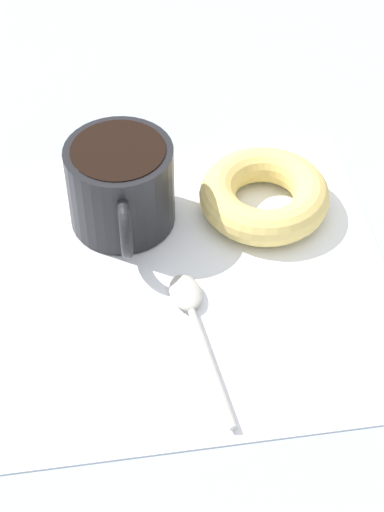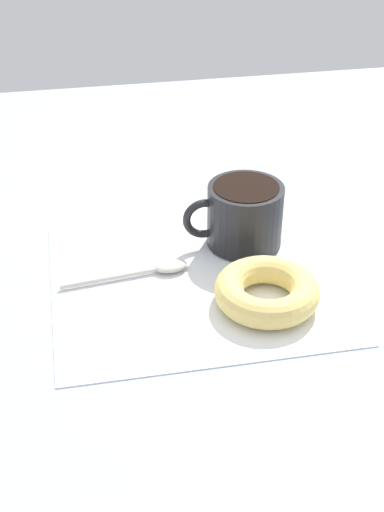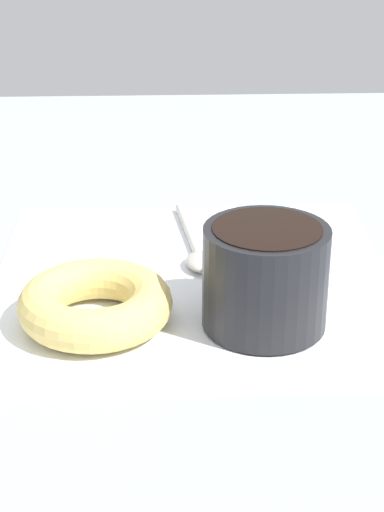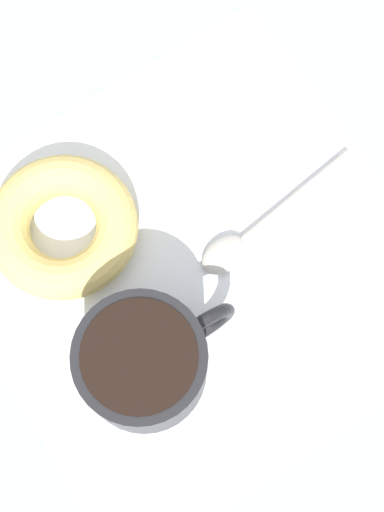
{
  "view_description": "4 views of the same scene",
  "coord_description": "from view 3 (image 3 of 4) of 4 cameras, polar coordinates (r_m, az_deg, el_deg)",
  "views": [
    {
      "loc": [
        46.78,
        -7.53,
        49.43
      ],
      "look_at": [
        2.92,
        -1.08,
        2.3
      ],
      "focal_mm": 60.0,
      "sensor_mm": 36.0,
      "label": 1
    },
    {
      "loc": [
        14.75,
        61.23,
        44.89
      ],
      "look_at": [
        2.92,
        -1.08,
        2.3
      ],
      "focal_mm": 50.0,
      "sensor_mm": 36.0,
      "label": 2
    },
    {
      "loc": [
        -55.65,
        1.27,
        29.78
      ],
      "look_at": [
        2.92,
        -1.08,
        2.3
      ],
      "focal_mm": 60.0,
      "sensor_mm": 36.0,
      "label": 3
    },
    {
      "loc": [
        -5.58,
        -14.01,
        59.65
      ],
      "look_at": [
        2.92,
        -1.08,
        2.3
      ],
      "focal_mm": 60.0,
      "sensor_mm": 36.0,
      "label": 4
    }
  ],
  "objects": [
    {
      "name": "napkin",
      "position": [
        0.66,
        -0.0,
        -1.7
      ],
      "size": [
        30.51,
        30.51,
        0.3
      ],
      "primitive_type": "cube",
      "rotation": [
        0.0,
        0.0,
        -0.0
      ],
      "color": "white",
      "rests_on": "ground_plane"
    },
    {
      "name": "coffee_cup",
      "position": [
        0.58,
        4.9,
        -1.19
      ],
      "size": [
        11.43,
        8.56,
        7.26
      ],
      "color": "black",
      "rests_on": "napkin"
    },
    {
      "name": "donut",
      "position": [
        0.59,
        -6.46,
        -3.17
      ],
      "size": [
        10.72,
        10.72,
        3.0
      ],
      "primitive_type": "torus",
      "color": "#E5C66B",
      "rests_on": "napkin"
    },
    {
      "name": "spoon",
      "position": [
        0.69,
        0.33,
        0.29
      ],
      "size": [
        14.05,
        3.18,
        0.9
      ],
      "color": "#B7B2A8",
      "rests_on": "napkin"
    },
    {
      "name": "ground_plane",
      "position": [
        0.64,
        -0.87,
        -3.83
      ],
      "size": [
        120.0,
        120.0,
        2.0
      ],
      "primitive_type": "cube",
      "color": "#99A8B7"
    }
  ]
}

